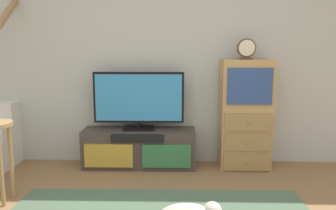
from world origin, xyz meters
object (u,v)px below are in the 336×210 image
Objects in this scene: television at (139,99)px; desk_clock at (246,49)px; side_cabinet at (245,115)px; media_console at (139,148)px.

desk_clock is at bearing -1.34° from television.
television is 0.83× the size of side_cabinet.
media_console is 1.69m from desk_clock.
desk_clock is (1.23, -0.03, 0.58)m from television.
media_console is at bearing -90.00° from television.
side_cabinet is at bearing -0.63° from television.
media_console is 1.31m from side_cabinet.
media_console is 0.59m from television.
side_cabinet is 0.76m from desk_clock.
side_cabinet is (1.25, -0.01, -0.18)m from television.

